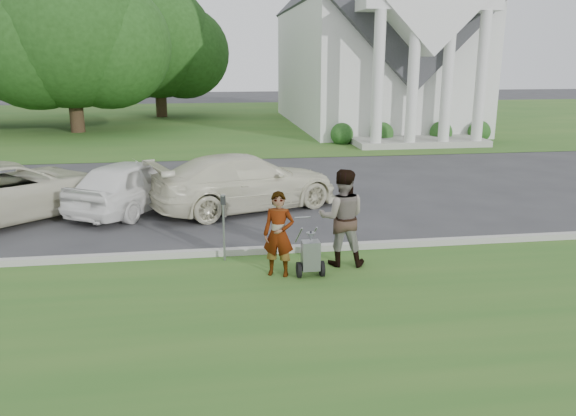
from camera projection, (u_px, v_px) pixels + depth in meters
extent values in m
plane|color=#333335|center=(258.00, 263.00, 11.25)|extent=(120.00, 120.00, 0.00)
cube|color=#2A5A1F|center=(276.00, 333.00, 8.38)|extent=(80.00, 7.00, 0.01)
cube|color=#2A5A1F|center=(220.00, 120.00, 37.07)|extent=(80.00, 30.00, 0.01)
cube|color=#9E9E93|center=(255.00, 251.00, 11.76)|extent=(80.00, 0.18, 0.15)
cube|color=white|center=(367.00, 66.00, 34.54)|extent=(9.00, 16.00, 7.00)
cube|color=#38383D|center=(369.00, 6.00, 33.63)|extent=(9.19, 17.00, 9.19)
cube|color=#9E9E93|center=(418.00, 142.00, 26.61)|extent=(6.20, 2.60, 0.30)
cylinder|color=white|center=(378.00, 81.00, 24.58)|extent=(0.50, 0.50, 6.00)
cylinder|color=white|center=(413.00, 81.00, 24.80)|extent=(0.50, 0.50, 6.00)
cylinder|color=white|center=(447.00, 81.00, 25.02)|extent=(0.50, 0.50, 6.00)
cylinder|color=white|center=(481.00, 81.00, 25.25)|extent=(0.50, 0.50, 6.00)
cube|color=white|center=(428.00, 4.00, 24.83)|extent=(6.20, 2.00, 0.60)
sphere|color=#1E4C19|center=(342.00, 134.00, 26.91)|extent=(1.10, 1.10, 1.10)
sphere|color=#1E4C19|center=(382.00, 134.00, 27.18)|extent=(1.10, 1.10, 1.10)
sphere|color=#1E4C19|center=(441.00, 132.00, 27.60)|extent=(1.10, 1.10, 1.10)
sphere|color=#1E4C19|center=(479.00, 132.00, 27.87)|extent=(1.10, 1.10, 1.10)
cylinder|color=#332316|center=(76.00, 103.00, 30.77)|extent=(0.76, 0.76, 3.20)
sphere|color=#1D4114|center=(68.00, 28.00, 29.76)|extent=(8.40, 8.40, 8.40)
sphere|color=#1D4114|center=(107.00, 45.00, 30.52)|extent=(6.89, 6.89, 6.89)
sphere|color=#1D4114|center=(35.00, 40.00, 29.40)|extent=(7.22, 7.22, 7.22)
sphere|color=#1D4114|center=(11.00, 36.00, 32.45)|extent=(7.54, 7.54, 7.54)
cylinder|color=#332316|center=(161.00, 95.00, 39.00)|extent=(0.76, 0.76, 3.00)
sphere|color=#1D4114|center=(158.00, 41.00, 38.07)|extent=(7.60, 7.60, 7.60)
sphere|color=#1D4114|center=(184.00, 53.00, 38.79)|extent=(6.23, 6.23, 6.23)
sphere|color=#1D4114|center=(135.00, 50.00, 37.72)|extent=(6.54, 6.54, 6.54)
cylinder|color=black|center=(299.00, 270.00, 10.50)|extent=(0.08, 0.30, 0.30)
cylinder|color=black|center=(322.00, 269.00, 10.57)|extent=(0.08, 0.30, 0.30)
cylinder|color=#2D2D33|center=(310.00, 269.00, 10.53)|extent=(0.50, 0.04, 0.04)
cube|color=gray|center=(311.00, 255.00, 10.46)|extent=(0.34, 0.28, 0.55)
cone|color=gray|center=(311.00, 237.00, 10.37)|extent=(0.17, 0.17, 0.16)
cylinder|color=#2D2D33|center=(311.00, 233.00, 10.34)|extent=(0.04, 0.04, 0.06)
cylinder|color=gray|center=(299.00, 235.00, 10.83)|extent=(0.04, 0.74, 0.53)
cylinder|color=gray|center=(313.00, 235.00, 10.88)|extent=(0.04, 0.74, 0.53)
cylinder|color=gray|center=(302.00, 217.00, 11.14)|extent=(0.32, 0.03, 0.03)
imported|color=#999999|center=(279.00, 235.00, 10.43)|extent=(0.68, 0.56, 1.61)
imported|color=#999999|center=(342.00, 218.00, 10.95)|extent=(1.05, 0.89, 1.92)
cylinder|color=gray|center=(224.00, 233.00, 11.24)|extent=(0.04, 0.04, 1.20)
cube|color=#2D2D33|center=(223.00, 200.00, 11.07)|extent=(0.10, 0.07, 0.18)
cylinder|color=gray|center=(223.00, 196.00, 11.04)|extent=(0.09, 0.09, 0.03)
imported|color=beige|center=(9.00, 191.00, 14.15)|extent=(5.68, 5.49, 1.50)
imported|color=white|center=(134.00, 184.00, 15.04)|extent=(3.54, 4.44, 1.42)
imported|color=beige|center=(246.00, 182.00, 15.18)|extent=(5.55, 3.75, 1.49)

